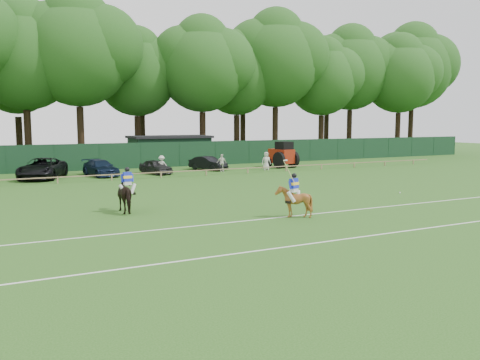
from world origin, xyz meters
TOP-DOWN VIEW (x-y plane):
  - ground at (0.00, 0.00)m, footprint 160.00×160.00m
  - horse_dark at (-5.49, 3.78)m, footprint 0.98×2.09m
  - horse_chestnut at (1.21, -1.24)m, footprint 1.61×1.72m
  - suv_black at (-7.64, 21.70)m, footprint 4.81×6.52m
  - sedan_navy at (-3.07, 21.64)m, footprint 2.61×4.88m
  - hatch_grey at (1.56, 21.10)m, footprint 2.38×3.93m
  - estate_black at (7.04, 22.22)m, footprint 2.83×4.11m
  - spectator_left at (1.92, 20.54)m, footprint 1.13×0.76m
  - spectator_mid at (7.57, 20.38)m, footprint 0.94×0.41m
  - spectator_right at (11.87, 19.69)m, footprint 0.96×0.76m
  - rider_dark at (-5.49, 3.77)m, footprint 0.94×0.38m
  - rider_chestnut at (1.22, -1.25)m, footprint 0.98×0.53m
  - polo_ball at (11.66, 2.40)m, footprint 0.09×0.09m
  - pitch_lines at (0.00, -3.50)m, footprint 60.00×5.10m
  - pitch_rail at (0.00, 18.00)m, footprint 62.10×0.10m
  - perimeter_fence at (0.00, 27.00)m, footprint 92.08×0.08m
  - utility_shed at (6.00, 30.00)m, footprint 8.40×4.40m
  - tree_row at (2.00, 35.00)m, footprint 96.00×12.00m
  - tractor at (14.68, 21.33)m, footprint 2.41×3.29m

SIDE VIEW (x-z plane):
  - ground at x=0.00m, z-range 0.00..0.00m
  - tree_row at x=2.00m, z-range -10.50..10.50m
  - pitch_lines at x=0.00m, z-range 0.00..0.01m
  - polo_ball at x=11.66m, z-range 0.00..0.09m
  - pitch_rail at x=0.00m, z-range 0.20..0.70m
  - hatch_grey at x=1.56m, z-range 0.00..1.25m
  - estate_black at x=7.04m, z-range 0.00..1.28m
  - sedan_navy at x=-3.07m, z-range 0.00..1.35m
  - horse_chestnut at x=1.21m, z-range 0.00..1.55m
  - spectator_mid at x=7.57m, z-range 0.00..1.59m
  - spectator_left at x=1.92m, z-range 0.00..1.63m
  - suv_black at x=-7.64m, z-range 0.00..1.65m
  - spectator_right at x=11.87m, z-range 0.00..1.71m
  - horse_dark at x=-5.49m, z-range 0.00..1.75m
  - tractor at x=14.68m, z-range -0.07..2.50m
  - perimeter_fence at x=0.00m, z-range 0.00..2.50m
  - rider_chestnut at x=1.22m, z-range 0.47..2.52m
  - utility_shed at x=6.00m, z-range 0.02..3.06m
  - rider_dark at x=-5.49m, z-range 0.94..2.35m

